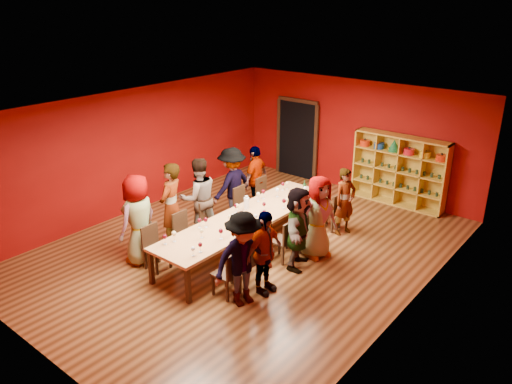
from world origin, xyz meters
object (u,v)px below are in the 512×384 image
chair_person_left_1 (184,231)px  person_left_3 (232,184)px  chair_person_right_3 (302,228)px  chair_person_right_4 (333,209)px  person_left_2 (199,198)px  chair_person_right_0 (230,272)px  person_right_1 (264,253)px  person_left_1 (171,207)px  person_left_4 (256,178)px  chair_person_left_4 (265,193)px  chair_person_right_1 (248,261)px  chair_person_left_2 (210,219)px  tasting_table (247,219)px  person_right_3 (318,217)px  person_left_0 (138,219)px  wine_bottle (304,188)px  chair_person_left_0 (154,245)px  person_right_2 (298,228)px  person_right_0 (243,259)px  chair_person_left_3 (243,203)px  spittoon_bowl (242,215)px  chair_person_right_2 (285,239)px  person_right_4 (345,202)px  shelving_unit (400,167)px

chair_person_left_1 → person_left_3: person_left_3 is taller
chair_person_right_3 → chair_person_right_4: bearing=90.0°
person_left_2 → chair_person_right_0: 2.58m
person_right_1 → chair_person_right_0: bearing=143.6°
person_left_1 → person_left_4: size_ratio=1.15×
chair_person_left_4 → chair_person_right_1: size_ratio=1.00×
chair_person_left_1 → chair_person_left_2: bearing=90.0°
tasting_table → person_left_1: person_left_1 is taller
person_right_3 → person_left_0: bearing=150.4°
chair_person_left_1 → person_right_3: size_ratio=0.51×
chair_person_left_1 → wine_bottle: wine_bottle is taller
chair_person_left_0 → person_right_2: 2.83m
person_right_3 → person_right_0: bearing=-164.1°
person_right_2 → wine_bottle: (-1.06, 1.79, 0.03)m
person_left_3 → wine_bottle: 1.69m
chair_person_left_0 → chair_person_left_1: same height
chair_person_left_3 → spittoon_bowl: (0.89, -1.07, 0.32)m
chair_person_left_1 → chair_person_left_0: bearing=-90.0°
chair_person_left_1 → person_left_2: bearing=112.7°
chair_person_left_4 → chair_person_right_1: bearing=-57.0°
chair_person_right_1 → person_right_1: size_ratio=0.56×
person_right_1 → person_left_1: bearing=87.9°
chair_person_left_2 → person_right_3: size_ratio=0.51×
chair_person_right_2 → person_right_3: size_ratio=0.51×
chair_person_right_3 → person_right_4: size_ratio=0.58×
spittoon_bowl → person_right_2: bearing=10.3°
person_left_2 → person_right_1: bearing=95.3°
chair_person_right_3 → chair_person_right_4: 1.26m
chair_person_left_2 → person_right_0: bearing=-32.9°
chair_person_left_0 → person_left_1: (-0.35, 0.80, 0.45)m
person_left_3 → chair_person_right_2: person_left_3 is taller
person_right_2 → person_right_4: bearing=-18.6°
tasting_table → chair_person_right_1: bearing=-49.3°
person_right_1 → wine_bottle: person_right_1 is taller
tasting_table → chair_person_right_0: chair_person_right_0 is taller
person_left_3 → person_right_3: bearing=85.1°
shelving_unit → tasting_table: bearing=-107.9°
chair_person_right_0 → spittoon_bowl: size_ratio=3.08×
chair_person_right_2 → person_right_3: (0.38, 0.61, 0.37)m
person_left_2 → person_left_3: 1.10m
person_right_2 → chair_person_right_4: person_right_2 is taller
chair_person_left_1 → person_left_0: bearing=-117.5°
wine_bottle → chair_person_left_1: bearing=-110.9°
person_left_3 → wine_bottle: (1.40, 0.95, -0.03)m
person_right_3 → person_right_2: bearing=-168.7°
chair_person_left_4 → wine_bottle: 1.14m
chair_person_right_0 → person_right_0: 0.48m
chair_person_left_0 → chair_person_right_1: (1.82, 0.68, 0.00)m
chair_person_left_3 → wine_bottle: 1.48m
chair_person_left_4 → person_left_4: (-0.28, 0.00, 0.32)m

